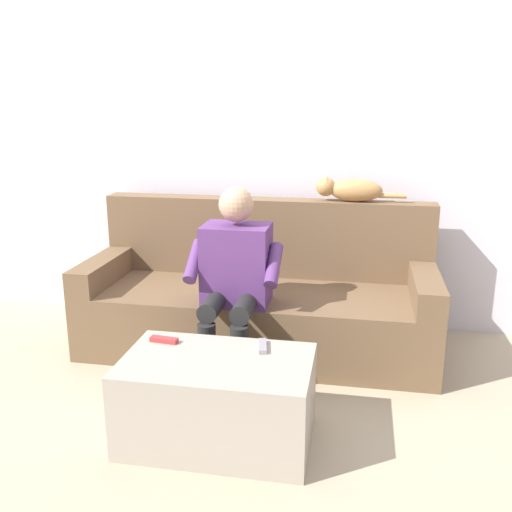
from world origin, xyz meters
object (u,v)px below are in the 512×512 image
object	(u,v)px
couch	(259,300)
remote_gray	(263,346)
cat_on_backrest	(350,190)
remote_red	(164,340)
person_solo_seated	(234,272)
coffee_table	(217,400)

from	to	relation	value
couch	remote_gray	distance (m)	0.97
couch	cat_on_backrest	size ratio (longest dim) A/B	3.83
remote_gray	remote_red	bearing A→B (deg)	81.63
person_solo_seated	cat_on_backrest	bearing A→B (deg)	-132.80
couch	remote_red	xyz separation A→B (m)	(0.31, 0.97, 0.12)
couch	cat_on_backrest	distance (m)	0.93
couch	coffee_table	distance (m)	1.12
coffee_table	cat_on_backrest	world-z (taller)	cat_on_backrest
person_solo_seated	cat_on_backrest	size ratio (longest dim) A/B	1.90
cat_on_backrest	remote_gray	world-z (taller)	cat_on_backrest
coffee_table	person_solo_seated	world-z (taller)	person_solo_seated
cat_on_backrest	remote_red	world-z (taller)	cat_on_backrest
remote_red	person_solo_seated	bearing A→B (deg)	-106.02
coffee_table	remote_red	bearing A→B (deg)	-25.41
remote_gray	remote_red	distance (m)	0.49
coffee_table	person_solo_seated	bearing A→B (deg)	-84.13
coffee_table	remote_red	distance (m)	0.40
couch	cat_on_backrest	world-z (taller)	cat_on_backrest
person_solo_seated	remote_gray	size ratio (longest dim) A/B	7.38
couch	coffee_table	xyz separation A→B (m)	(0.00, 1.11, -0.10)
couch	cat_on_backrest	xyz separation A→B (m)	(-0.54, -0.27, 0.70)
person_solo_seated	remote_red	size ratio (longest dim) A/B	7.90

